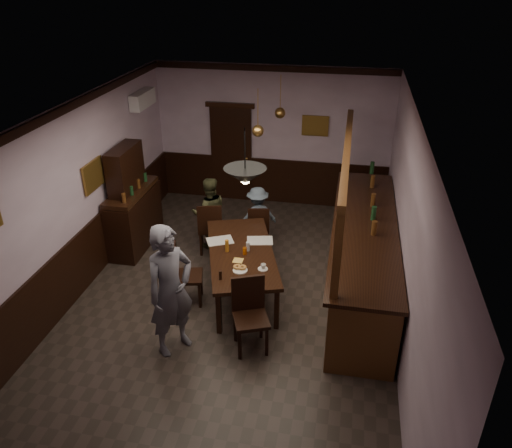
% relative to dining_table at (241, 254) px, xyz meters
% --- Properties ---
extents(room, '(5.01, 8.01, 3.01)m').
position_rel_dining_table_xyz_m(room, '(-0.09, -0.46, 0.81)').
color(room, '#2D2621').
rests_on(room, ground).
extents(dining_table, '(1.62, 2.40, 0.75)m').
position_rel_dining_table_xyz_m(dining_table, '(0.00, 0.00, 0.00)').
color(dining_table, black).
rests_on(dining_table, ground).
extents(chair_far_left, '(0.53, 0.53, 1.01)m').
position_rel_dining_table_xyz_m(chair_far_left, '(-0.82, 1.07, -0.13)').
color(chair_far_left, black).
rests_on(chair_far_left, ground).
extents(chair_far_right, '(0.44, 0.44, 0.90)m').
position_rel_dining_table_xyz_m(chair_far_right, '(0.03, 1.35, -0.19)').
color(chair_far_right, black).
rests_on(chair_far_right, ground).
extents(chair_near, '(0.60, 0.60, 1.06)m').
position_rel_dining_table_xyz_m(chair_near, '(0.39, -1.25, -0.10)').
color(chair_near, black).
rests_on(chair_near, ground).
extents(chair_side, '(0.52, 0.52, 1.00)m').
position_rel_dining_table_xyz_m(chair_side, '(-0.83, -0.47, -0.14)').
color(chair_side, black).
rests_on(chair_side, ground).
extents(person_standing, '(0.77, 0.83, 1.91)m').
position_rel_dining_table_xyz_m(person_standing, '(-0.62, -1.51, 0.27)').
color(person_standing, slate).
rests_on(person_standing, ground).
extents(person_seated_left, '(0.82, 0.75, 1.37)m').
position_rel_dining_table_xyz_m(person_seated_left, '(-0.90, 1.34, 0.00)').
color(person_seated_left, '#404127').
rests_on(person_seated_left, ground).
extents(person_seated_right, '(0.85, 0.72, 1.14)m').
position_rel_dining_table_xyz_m(person_seated_right, '(-0.04, 1.61, -0.11)').
color(person_seated_right, slate).
rests_on(person_seated_right, ground).
extents(newspaper_left, '(0.51, 0.45, 0.01)m').
position_rel_dining_table_xyz_m(newspaper_left, '(-0.41, 0.25, 0.07)').
color(newspaper_left, silver).
rests_on(newspaper_left, dining_table).
extents(newspaper_right, '(0.47, 0.38, 0.01)m').
position_rel_dining_table_xyz_m(newspaper_right, '(0.23, 0.38, 0.07)').
color(newspaper_right, silver).
rests_on(newspaper_right, dining_table).
extents(napkin, '(0.19, 0.19, 0.00)m').
position_rel_dining_table_xyz_m(napkin, '(0.01, -0.29, 0.07)').
color(napkin, '#F3C359').
rests_on(napkin, dining_table).
extents(saucer, '(0.15, 0.15, 0.01)m').
position_rel_dining_table_xyz_m(saucer, '(0.43, -0.46, 0.07)').
color(saucer, white).
rests_on(saucer, dining_table).
extents(coffee_cup, '(0.10, 0.10, 0.07)m').
position_rel_dining_table_xyz_m(coffee_cup, '(0.44, -0.45, 0.11)').
color(coffee_cup, white).
rests_on(coffee_cup, saucer).
extents(pastry_plate, '(0.22, 0.22, 0.01)m').
position_rel_dining_table_xyz_m(pastry_plate, '(0.11, -0.56, 0.07)').
color(pastry_plate, white).
rests_on(pastry_plate, dining_table).
extents(pastry_ring_a, '(0.13, 0.13, 0.04)m').
position_rel_dining_table_xyz_m(pastry_ring_a, '(0.05, -0.52, 0.10)').
color(pastry_ring_a, '#C68C47').
rests_on(pastry_ring_a, pastry_plate).
extents(pastry_ring_b, '(0.13, 0.13, 0.04)m').
position_rel_dining_table_xyz_m(pastry_ring_b, '(0.13, -0.52, 0.10)').
color(pastry_ring_b, '#C68C47').
rests_on(pastry_ring_b, pastry_plate).
extents(soda_can, '(0.07, 0.07, 0.12)m').
position_rel_dining_table_xyz_m(soda_can, '(0.08, -0.09, 0.12)').
color(soda_can, orange).
rests_on(soda_can, dining_table).
extents(beer_glass, '(0.06, 0.06, 0.20)m').
position_rel_dining_table_xyz_m(beer_glass, '(-0.22, -0.05, 0.16)').
color(beer_glass, '#BF721E').
rests_on(beer_glass, dining_table).
extents(water_glass, '(0.06, 0.06, 0.15)m').
position_rel_dining_table_xyz_m(water_glass, '(0.10, 0.03, 0.14)').
color(water_glass, silver).
rests_on(water_glass, dining_table).
extents(pepper_mill, '(0.04, 0.04, 0.14)m').
position_rel_dining_table_xyz_m(pepper_mill, '(-0.12, -0.83, 0.13)').
color(pepper_mill, black).
rests_on(pepper_mill, dining_table).
extents(sideboard, '(0.53, 1.47, 1.95)m').
position_rel_dining_table_xyz_m(sideboard, '(-2.30, 1.08, 0.10)').
color(sideboard, black).
rests_on(sideboard, ground).
extents(bar_counter, '(1.01, 4.33, 2.42)m').
position_rel_dining_table_xyz_m(bar_counter, '(1.90, 0.49, -0.07)').
color(bar_counter, '#472A12').
rests_on(bar_counter, ground).
extents(door_back, '(0.90, 0.06, 2.10)m').
position_rel_dining_table_xyz_m(door_back, '(-0.99, 3.49, 0.36)').
color(door_back, black).
rests_on(door_back, ground).
extents(ac_unit, '(0.20, 0.85, 0.30)m').
position_rel_dining_table_xyz_m(ac_unit, '(-2.47, 2.44, 1.76)').
color(ac_unit, white).
rests_on(ac_unit, ground).
extents(picture_left_large, '(0.04, 0.62, 0.48)m').
position_rel_dining_table_xyz_m(picture_left_large, '(-2.55, 0.34, 1.01)').
color(picture_left_large, olive).
rests_on(picture_left_large, ground).
extents(picture_back, '(0.55, 0.04, 0.42)m').
position_rel_dining_table_xyz_m(picture_back, '(0.81, 3.50, 1.11)').
color(picture_back, olive).
rests_on(picture_back, ground).
extents(pendant_iron, '(0.56, 0.56, 0.76)m').
position_rel_dining_table_xyz_m(pendant_iron, '(0.24, -0.76, 1.67)').
color(pendant_iron, black).
rests_on(pendant_iron, ground).
extents(pendant_brass_mid, '(0.20, 0.20, 0.81)m').
position_rel_dining_table_xyz_m(pendant_brass_mid, '(0.01, 1.35, 1.61)').
color(pendant_brass_mid, '#BF8C3F').
rests_on(pendant_brass_mid, ground).
extents(pendant_brass_far, '(0.20, 0.20, 0.81)m').
position_rel_dining_table_xyz_m(pendant_brass_far, '(0.21, 2.52, 1.61)').
color(pendant_brass_far, '#BF8C3F').
rests_on(pendant_brass_far, ground).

